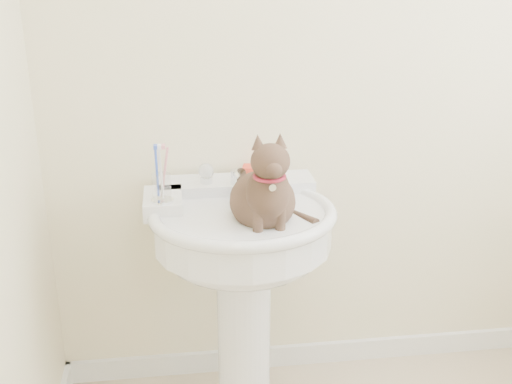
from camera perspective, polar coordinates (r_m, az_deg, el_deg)
name	(u,v)px	position (r m, az deg, el deg)	size (l,w,h in m)	color
wall_back	(354,59)	(2.31, 8.70, 11.65)	(2.20, 0.00, 2.50)	beige
baseboard_back	(339,351)	(2.76, 7.35, -13.85)	(2.20, 0.02, 0.09)	white
pedestal_sink	(242,252)	(2.13, -1.23, -5.32)	(0.62, 0.61, 0.86)	white
faucet	(238,172)	(2.18, -1.65, 1.79)	(0.28, 0.12, 0.14)	silver
soap_bar	(255,170)	(2.28, -0.05, 1.96)	(0.09, 0.06, 0.03)	red
toothbrush_cup	(162,187)	(2.05, -8.38, 0.43)	(0.07, 0.07, 0.19)	silver
cat	(265,195)	(1.97, 0.78, -0.29)	(0.23, 0.29, 0.42)	brown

